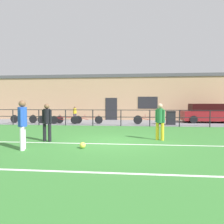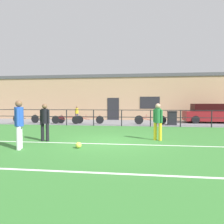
# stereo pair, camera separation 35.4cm
# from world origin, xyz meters

# --- Properties ---
(ground) EXTENTS (60.00, 44.00, 0.04)m
(ground) POSITION_xyz_m (0.00, 0.00, -0.02)
(ground) COLOR #387A33
(field_line_touchline) EXTENTS (36.00, 0.11, 0.00)m
(field_line_touchline) POSITION_xyz_m (0.00, -0.37, 0.00)
(field_line_touchline) COLOR white
(field_line_touchline) RESTS_ON ground
(field_line_hash) EXTENTS (36.00, 0.11, 0.00)m
(field_line_hash) POSITION_xyz_m (0.00, -3.73, 0.00)
(field_line_hash) COLOR white
(field_line_hash) RESTS_ON ground
(pavement_strip) EXTENTS (48.00, 5.00, 0.02)m
(pavement_strip) POSITION_xyz_m (0.00, 8.50, 0.01)
(pavement_strip) COLOR slate
(pavement_strip) RESTS_ON ground
(perimeter_fence) EXTENTS (36.07, 0.07, 1.15)m
(perimeter_fence) POSITION_xyz_m (0.00, 6.00, 0.75)
(perimeter_fence) COLOR black
(perimeter_fence) RESTS_ON ground
(clubhouse_facade) EXTENTS (28.00, 2.56, 4.34)m
(clubhouse_facade) POSITION_xyz_m (0.00, 12.20, 2.18)
(clubhouse_facade) COLOR tan
(clubhouse_facade) RESTS_ON ground
(player_goalkeeper) EXTENTS (0.43, 0.28, 1.59)m
(player_goalkeeper) POSITION_xyz_m (-2.78, -0.08, 0.91)
(player_goalkeeper) COLOR black
(player_goalkeeper) RESTS_ON ground
(player_striker) EXTENTS (0.30, 0.45, 1.71)m
(player_striker) POSITION_xyz_m (-2.98, -1.66, 0.97)
(player_striker) COLOR white
(player_striker) RESTS_ON ground
(player_winger) EXTENTS (0.39, 0.28, 1.60)m
(player_winger) POSITION_xyz_m (2.00, 0.71, 0.91)
(player_winger) COLOR gold
(player_winger) RESTS_ON ground
(soccer_ball_match) EXTENTS (0.22, 0.22, 0.22)m
(soccer_ball_match) POSITION_xyz_m (-0.97, -1.23, 0.11)
(soccer_ball_match) COLOR #E5E04C
(soccer_ball_match) RESTS_ON ground
(spectator_child) EXTENTS (0.34, 0.22, 1.28)m
(spectator_child) POSITION_xyz_m (-4.47, 10.06, 0.75)
(spectator_child) COLOR #232D4C
(spectator_child) RESTS_ON pavement_strip
(parked_car_red) EXTENTS (4.25, 1.83, 1.54)m
(parked_car_red) POSITION_xyz_m (6.98, 9.15, 0.75)
(parked_car_red) COLOR maroon
(parked_car_red) RESTS_ON pavement_strip
(bicycle_parked_0) EXTENTS (2.21, 0.04, 0.74)m
(bicycle_parked_0) POSITION_xyz_m (-7.85, 7.20, 0.36)
(bicycle_parked_0) COLOR black
(bicycle_parked_0) RESTS_ON pavement_strip
(bicycle_parked_1) EXTENTS (2.23, 0.04, 0.72)m
(bicycle_parked_1) POSITION_xyz_m (-4.38, 6.82, 0.34)
(bicycle_parked_1) COLOR black
(bicycle_parked_1) RESTS_ON pavement_strip
(bicycle_parked_2) EXTENTS (2.11, 0.04, 0.71)m
(bicycle_parked_2) POSITION_xyz_m (-5.64, 7.20, 0.34)
(bicycle_parked_2) COLOR black
(bicycle_parked_2) RESTS_ON pavement_strip
(bicycle_parked_3) EXTENTS (2.34, 0.04, 0.76)m
(bicycle_parked_3) POSITION_xyz_m (2.04, 7.20, 0.37)
(bicycle_parked_3) COLOR black
(bicycle_parked_3) RESTS_ON pavement_strip
(bicycle_parked_4) EXTENTS (2.22, 0.04, 0.71)m
(bicycle_parked_4) POSITION_xyz_m (-2.59, 7.20, 0.34)
(bicycle_parked_4) COLOR black
(bicycle_parked_4) RESTS_ON pavement_strip
(trash_bin_0) EXTENTS (0.64, 0.55, 1.00)m
(trash_bin_0) POSITION_xyz_m (3.62, 7.13, 0.53)
(trash_bin_0) COLOR black
(trash_bin_0) RESTS_ON pavement_strip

